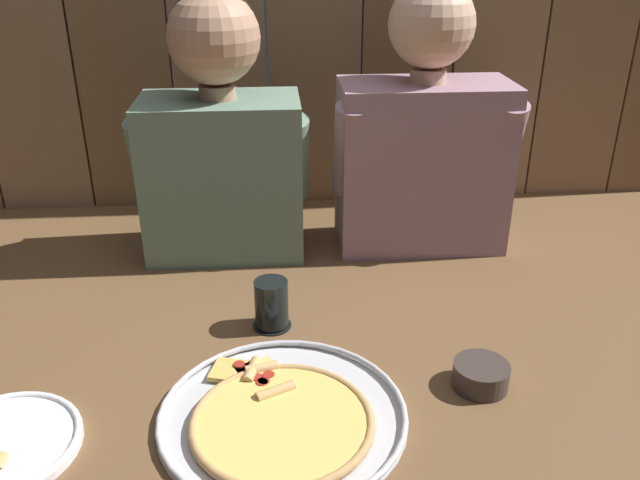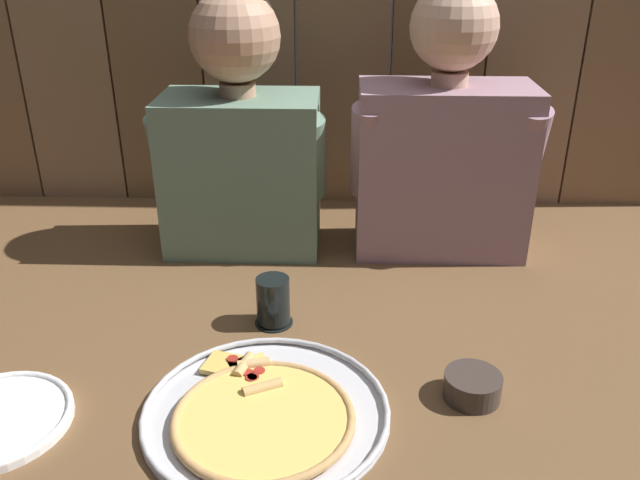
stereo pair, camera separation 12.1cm
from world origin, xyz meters
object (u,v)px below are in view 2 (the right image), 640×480
object	(u,v)px
pizza_tray	(262,412)
diner_left	(238,131)
drinking_glass	(271,302)
diner_right	(444,132)
dipping_bowl	(470,385)

from	to	relation	value
pizza_tray	diner_left	distance (m)	0.69
drinking_glass	diner_left	distance (m)	0.44
pizza_tray	diner_right	world-z (taller)	diner_right
pizza_tray	drinking_glass	xyz separation A→B (m)	(-0.01, 0.27, 0.04)
dipping_bowl	diner_right	size ratio (longest dim) A/B	0.15
drinking_glass	dipping_bowl	xyz separation A→B (m)	(0.35, -0.21, -0.02)
drinking_glass	dipping_bowl	world-z (taller)	drinking_glass
pizza_tray	diner_left	xyz separation A→B (m)	(-0.12, 0.63, 0.27)
diner_left	diner_right	world-z (taller)	diner_right
drinking_glass	diner_right	world-z (taller)	diner_right
drinking_glass	diner_left	world-z (taller)	diner_left
drinking_glass	diner_right	size ratio (longest dim) A/B	0.16
pizza_tray	diner_right	size ratio (longest dim) A/B	0.64
diner_right	dipping_bowl	bearing A→B (deg)	-91.11
dipping_bowl	diner_left	xyz separation A→B (m)	(-0.45, 0.57, 0.26)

